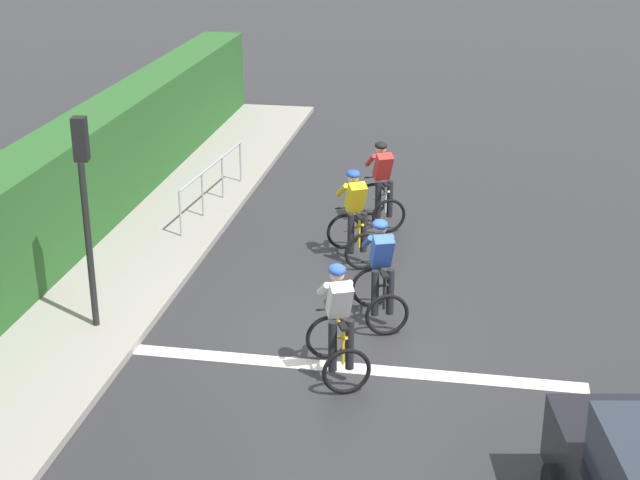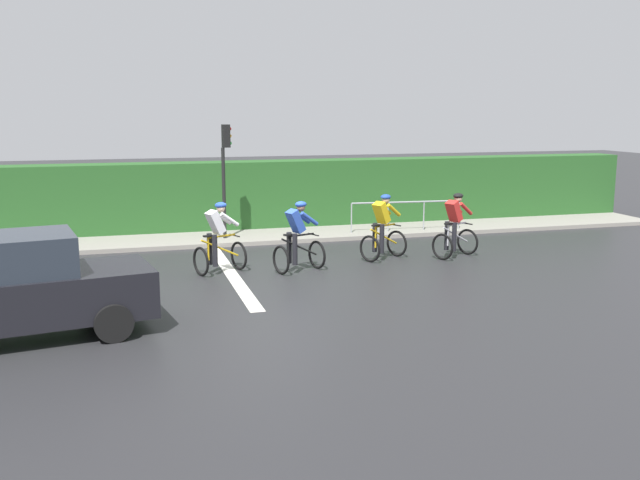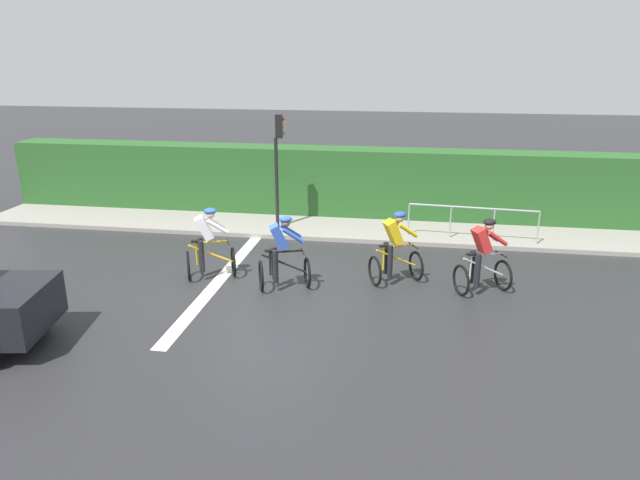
% 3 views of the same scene
% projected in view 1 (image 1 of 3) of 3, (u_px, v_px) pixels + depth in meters
% --- Properties ---
extents(ground_plane, '(80.00, 80.00, 0.00)m').
position_uv_depth(ground_plane, '(346.00, 336.00, 14.49)').
color(ground_plane, '#28282B').
extents(sidewalk_kerb, '(2.80, 23.19, 0.12)m').
position_uv_depth(sidewalk_kerb, '(119.00, 262.00, 17.00)').
color(sidewalk_kerb, gray).
rests_on(sidewalk_kerb, ground).
extents(stone_wall_low, '(0.44, 23.19, 0.57)m').
position_uv_depth(stone_wall_low, '(71.00, 247.00, 17.07)').
color(stone_wall_low, tan).
rests_on(stone_wall_low, ground).
extents(hedge_wall, '(1.10, 23.19, 2.17)m').
position_uv_depth(hedge_wall, '(50.00, 204.00, 16.82)').
color(hedge_wall, '#265623').
rests_on(hedge_wall, ground).
extents(road_marking_stop_line, '(7.00, 0.30, 0.01)m').
position_uv_depth(road_marking_stop_line, '(336.00, 367.00, 13.60)').
color(road_marking_stop_line, silver).
rests_on(road_marking_stop_line, ground).
extents(cyclist_lead, '(1.07, 1.27, 1.66)m').
position_uv_depth(cyclist_lead, '(382.00, 186.00, 18.63)').
color(cyclist_lead, black).
rests_on(cyclist_lead, ground).
extents(cyclist_second, '(1.10, 1.27, 1.66)m').
position_uv_depth(cyclist_second, '(354.00, 218.00, 16.97)').
color(cyclist_second, black).
rests_on(cyclist_second, ground).
extents(cyclist_mid, '(1.01, 1.25, 1.66)m').
position_uv_depth(cyclist_mid, '(380.00, 275.00, 14.65)').
color(cyclist_mid, black).
rests_on(cyclist_mid, ground).
extents(cyclist_fourth, '(1.05, 1.26, 1.66)m').
position_uv_depth(cyclist_fourth, '(338.00, 325.00, 13.06)').
color(cyclist_fourth, black).
rests_on(cyclist_fourth, ground).
extents(traffic_light_near_crossing, '(0.23, 0.31, 3.34)m').
position_uv_depth(traffic_light_near_crossing, '(85.00, 193.00, 13.85)').
color(traffic_light_near_crossing, black).
rests_on(traffic_light_near_crossing, ground).
extents(pedestrian_railing_kerbside, '(0.34, 3.43, 1.03)m').
position_uv_depth(pedestrian_railing_kerbside, '(212.00, 175.00, 19.28)').
color(pedestrian_railing_kerbside, '#999EA3').
rests_on(pedestrian_railing_kerbside, ground).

